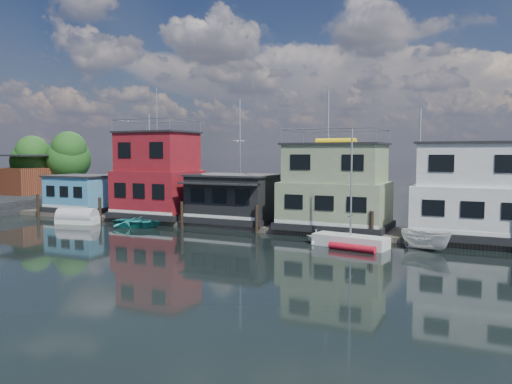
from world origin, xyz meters
The scene contains 16 objects.
ground centered at (0.00, 0.00, 0.00)m, with size 160.00×160.00×0.00m, color black.
dock centered at (0.00, 12.00, 0.20)m, with size 48.00×5.00×0.40m, color #595147.
houseboat_blue centered at (-18.00, 12.00, 2.21)m, with size 6.40×4.90×3.66m.
houseboat_red centered at (-8.50, 12.00, 4.10)m, with size 7.40×5.90×11.86m.
houseboat_dark centered at (-0.50, 11.98, 2.42)m, with size 7.40×6.10×4.06m.
houseboat_green centered at (8.50, 12.00, 3.55)m, with size 8.40×5.90×7.03m.
houseboat_white centered at (18.50, 12.00, 3.54)m, with size 8.40×5.90×6.66m.
pilings centered at (-0.33, 9.20, 1.10)m, with size 42.28×0.28×2.20m.
background_masts centered at (4.76, 18.00, 5.55)m, with size 36.40×0.16×12.00m.
shore centered at (-30.67, 15.86, 3.60)m, with size 12.40×15.72×8.24m.
dinghy_white centered at (8.75, 6.93, 0.49)m, with size 1.62×1.88×0.99m, color white.
red_kayak centered at (11.59, 5.38, 0.23)m, with size 0.46×0.46×3.15m, color red.
day_sailer centered at (11.14, 6.74, 0.45)m, with size 5.20×2.46×7.88m.
dinghy_teal centered at (-7.45, 7.73, 0.45)m, with size 3.07×4.30×0.89m, color teal.
tarp_runabout centered at (-13.62, 7.03, 0.56)m, with size 3.92×2.12×1.51m.
motorboat centered at (15.83, 7.71, 0.69)m, with size 1.34×3.56×1.38m, color silver.
Camera 1 is at (19.64, -25.82, 6.29)m, focal length 35.00 mm.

